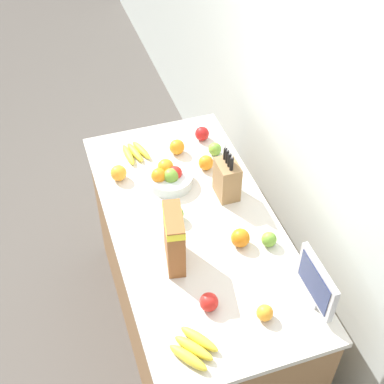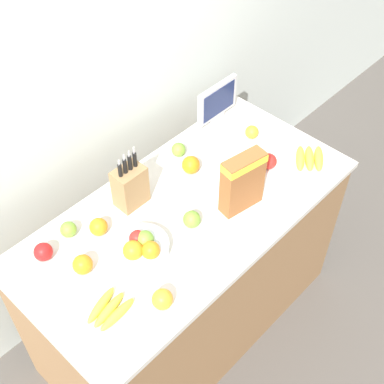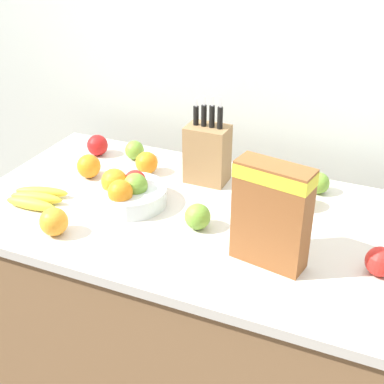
% 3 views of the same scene
% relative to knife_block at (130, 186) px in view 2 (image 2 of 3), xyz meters
% --- Properties ---
extents(ground_plane, '(14.00, 14.00, 0.00)m').
position_rel_knife_block_xyz_m(ground_plane, '(0.13, -0.22, -1.04)').
color(ground_plane, '#514C47').
extents(wall_back, '(9.00, 0.06, 2.60)m').
position_rel_knife_block_xyz_m(wall_back, '(0.13, 0.39, 0.26)').
color(wall_back, silver).
rests_on(wall_back, ground_plane).
extents(counter, '(1.59, 0.78, 0.94)m').
position_rel_knife_block_xyz_m(counter, '(0.13, -0.22, -0.57)').
color(counter, olive).
rests_on(counter, ground_plane).
extents(knife_block, '(0.14, 0.10, 0.30)m').
position_rel_knife_block_xyz_m(knife_block, '(0.00, 0.00, 0.00)').
color(knife_block, '#937047').
rests_on(knife_block, counter).
extents(small_monitor, '(0.27, 0.03, 0.22)m').
position_rel_knife_block_xyz_m(small_monitor, '(0.70, 0.11, 0.01)').
color(small_monitor, '#B7B7BC').
rests_on(small_monitor, counter).
extents(cereal_box, '(0.21, 0.11, 0.29)m').
position_rel_knife_block_xyz_m(cereal_box, '(0.32, -0.36, 0.05)').
color(cereal_box, brown).
rests_on(cereal_box, counter).
extents(fruit_bowl, '(0.23, 0.23, 0.11)m').
position_rel_knife_block_xyz_m(fruit_bowl, '(-0.17, -0.25, -0.06)').
color(fruit_bowl, silver).
rests_on(fruit_bowl, counter).
extents(banana_bunch_left, '(0.23, 0.20, 0.04)m').
position_rel_knife_block_xyz_m(banana_bunch_left, '(0.77, -0.42, -0.08)').
color(banana_bunch_left, yellow).
rests_on(banana_bunch_left, counter).
extents(banana_bunch_right, '(0.19, 0.14, 0.04)m').
position_rel_knife_block_xyz_m(banana_bunch_right, '(-0.44, -0.36, -0.08)').
color(banana_bunch_right, yellow).
rests_on(banana_bunch_right, counter).
extents(apple_near_bananas, '(0.08, 0.08, 0.08)m').
position_rel_knife_block_xyz_m(apple_near_bananas, '(0.60, -0.30, -0.06)').
color(apple_near_bananas, red).
rests_on(apple_near_bananas, counter).
extents(apple_middle, '(0.08, 0.08, 0.08)m').
position_rel_knife_block_xyz_m(apple_middle, '(-0.45, 0.03, -0.06)').
color(apple_middle, red).
rests_on(apple_middle, counter).
extents(apple_rear, '(0.07, 0.07, 0.07)m').
position_rel_knife_block_xyz_m(apple_rear, '(-0.31, 0.05, -0.07)').
color(apple_rear, '#6B9E33').
rests_on(apple_rear, counter).
extents(apple_rightmost, '(0.08, 0.08, 0.08)m').
position_rel_knife_block_xyz_m(apple_rightmost, '(0.09, -0.29, -0.06)').
color(apple_rightmost, '#6B9E33').
rests_on(apple_rightmost, counter).
extents(apple_front, '(0.07, 0.07, 0.07)m').
position_rel_knife_block_xyz_m(apple_front, '(0.37, 0.07, -0.07)').
color(apple_front, '#6B9E33').
rests_on(apple_front, counter).
extents(orange_mid_right, '(0.07, 0.07, 0.07)m').
position_rel_knife_block_xyz_m(orange_mid_right, '(0.71, -0.11, -0.07)').
color(orange_mid_right, orange).
rests_on(orange_mid_right, counter).
extents(orange_near_bowl, '(0.08, 0.08, 0.08)m').
position_rel_knife_block_xyz_m(orange_near_bowl, '(-0.38, -0.14, -0.06)').
color(orange_near_bowl, orange).
rests_on(orange_near_bowl, counter).
extents(orange_front_left, '(0.09, 0.09, 0.09)m').
position_rel_knife_block_xyz_m(orange_front_left, '(0.32, -0.06, -0.06)').
color(orange_front_left, orange).
rests_on(orange_front_left, counter).
extents(orange_by_cereal, '(0.08, 0.08, 0.08)m').
position_rel_knife_block_xyz_m(orange_by_cereal, '(-0.21, -0.03, -0.06)').
color(orange_by_cereal, orange).
rests_on(orange_by_cereal, counter).
extents(orange_front_center, '(0.08, 0.08, 0.08)m').
position_rel_knife_block_xyz_m(orange_front_center, '(-0.28, -0.48, -0.06)').
color(orange_front_center, orange).
rests_on(orange_front_center, counter).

